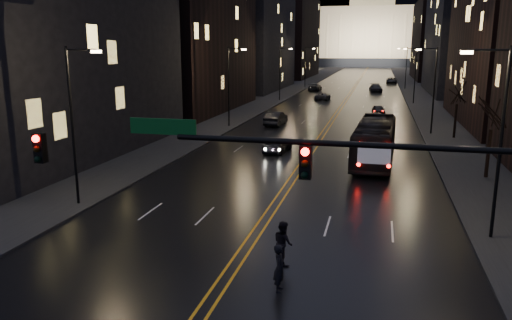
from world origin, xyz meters
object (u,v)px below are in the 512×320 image
Objects in this scene: pedestrian_b at (283,243)px; traffic_signal at (389,184)px; oncoming_car_b at (276,118)px; receding_car_a at (372,121)px; oncoming_car_a at (277,144)px; pedestrian_a at (279,268)px; bus at (375,141)px.

traffic_signal is at bearing -177.50° from pedestrian_b.
oncoming_car_b is (-11.99, 42.62, -4.28)m from traffic_signal.
receding_car_a is at bearing -172.10° from oncoming_car_b.
oncoming_car_a is at bearing -114.57° from receding_car_a.
oncoming_car_b is 2.70× the size of pedestrian_a.
pedestrian_b reaches higher than receding_car_a.
oncoming_car_b is at bearing 105.71° from traffic_signal.
pedestrian_a reaches higher than receding_car_a.
oncoming_car_b is 40.88m from pedestrian_a.
oncoming_car_a is 2.24× the size of pedestrian_b.
pedestrian_a is (-2.69, -40.95, 0.12)m from receding_car_a.
oncoming_car_a is 15.64m from oncoming_car_b.
oncoming_car_a is at bearing 107.70° from traffic_signal.
receding_car_a is 2.58× the size of pedestrian_b.
pedestrian_a is (-3.65, 2.59, -4.18)m from traffic_signal.
oncoming_car_b is 11.06m from receding_car_a.
traffic_signal is 7.62m from pedestrian_b.
bus is at bearing 174.40° from oncoming_car_a.
receding_car_a is at bearing -40.39° from pedestrian_b.
traffic_signal is 44.48m from oncoming_car_b.
pedestrian_b is (8.02, -37.61, 0.12)m from oncoming_car_b.
pedestrian_b is (-3.00, -38.54, 0.14)m from receding_car_a.
receding_car_a is at bearing 91.27° from traffic_signal.
pedestrian_b is at bearing 3.17° from pedestrian_a.
oncoming_car_b is at bearing 126.81° from bus.
oncoming_car_b reaches higher than oncoming_car_a.
oncoming_car_a is 0.87× the size of receding_car_a.
bus is at bearing 91.12° from traffic_signal.
oncoming_car_a is at bearing 171.15° from bus.
traffic_signal is at bearing -129.69° from pedestrian_a.
traffic_signal is 1.43× the size of bus.
bus is 2.48× the size of receding_car_a.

